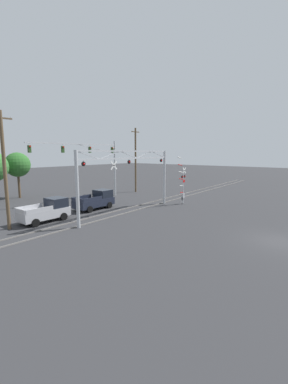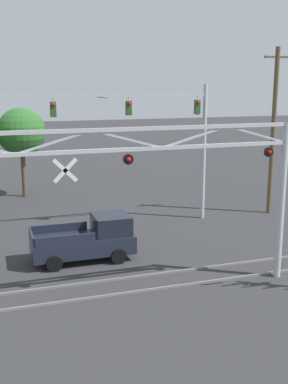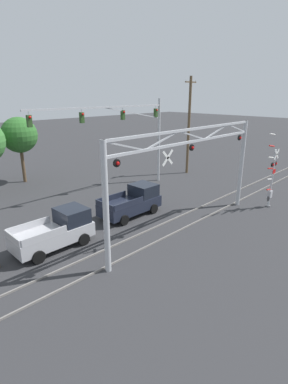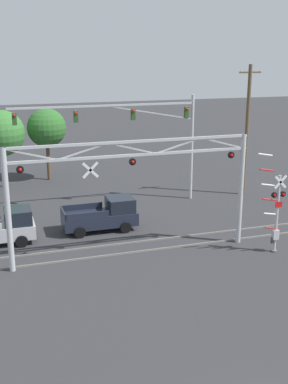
{
  "view_description": "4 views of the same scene",
  "coord_description": "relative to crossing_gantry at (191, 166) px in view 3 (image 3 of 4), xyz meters",
  "views": [
    {
      "loc": [
        -19.9,
        -3.16,
        6.37
      ],
      "look_at": [
        0.94,
        13.06,
        2.28
      ],
      "focal_mm": 24.0,
      "sensor_mm": 36.0,
      "label": 1
    },
    {
      "loc": [
        -4.85,
        -2.3,
        8.17
      ],
      "look_at": [
        1.38,
        16.62,
        3.58
      ],
      "focal_mm": 45.0,
      "sensor_mm": 36.0,
      "label": 2
    },
    {
      "loc": [
        -14.63,
        3.8,
        8.5
      ],
      "look_at": [
        -2.2,
        16.09,
        2.71
      ],
      "focal_mm": 28.0,
      "sensor_mm": 36.0,
      "label": 3
    },
    {
      "loc": [
        -7.0,
        -9.83,
        11.03
      ],
      "look_at": [
        0.25,
        13.02,
        4.05
      ],
      "focal_mm": 45.0,
      "sensor_mm": 36.0,
      "label": 4
    }
  ],
  "objects": [
    {
      "name": "rail_track_near",
      "position": [
        0.01,
        0.28,
        -4.26
      ],
      "size": [
        80.0,
        0.08,
        0.1
      ],
      "primitive_type": "cube",
      "color": "gray",
      "rests_on": "ground_plane"
    },
    {
      "name": "rail_track_far",
      "position": [
        0.01,
        1.72,
        -4.26
      ],
      "size": [
        80.0,
        0.08,
        0.1
      ],
      "primitive_type": "cube",
      "color": "gray",
      "rests_on": "ground_plane"
    },
    {
      "name": "crossing_gantry",
      "position": [
        0.0,
        0.0,
        0.0
      ],
      "size": [
        13.49,
        0.31,
        6.57
      ],
      "color": "#B7BABF",
      "rests_on": "ground_plane"
    },
    {
      "name": "crossing_signal_mast",
      "position": [
        7.79,
        -1.95,
        -2.06
      ],
      "size": [
        1.9,
        0.35,
        5.87
      ],
      "color": "#B7BABF",
      "rests_on": "ground_plane"
    },
    {
      "name": "traffic_signal_span",
      "position": [
        3.82,
        9.26,
        1.4
      ],
      "size": [
        13.55,
        0.39,
        8.02
      ],
      "color": "#B7BABF",
      "rests_on": "ground_plane"
    },
    {
      "name": "pickup_truck_lead",
      "position": [
        -0.6,
        4.52,
        -3.34
      ],
      "size": [
        4.71,
        2.2,
        2.07
      ],
      "color": "#1E2333",
      "rests_on": "ground_plane"
    },
    {
      "name": "pickup_truck_following",
      "position": [
        -7.01,
        4.11,
        -3.34
      ],
      "size": [
        4.55,
        2.2,
        2.07
      ],
      "color": "#B7B7BC",
      "rests_on": "ground_plane"
    },
    {
      "name": "utility_pole_right",
      "position": [
        11.95,
        9.06,
        0.93
      ],
      "size": [
        1.8,
        0.28,
        10.17
      ],
      "color": "brown",
      "rests_on": "ground_plane"
    },
    {
      "name": "background_tree_far_left_verge",
      "position": [
        -2.44,
        18.45,
        0.34
      ],
      "size": [
        3.4,
        3.4,
        6.38
      ],
      "color": "brown",
      "rests_on": "ground_plane"
    }
  ]
}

